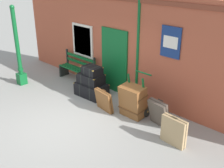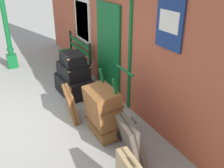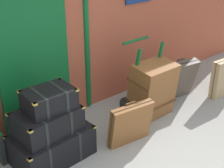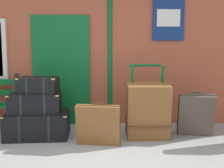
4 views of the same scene
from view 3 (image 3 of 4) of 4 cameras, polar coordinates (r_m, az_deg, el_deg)
The scene contains 8 objects.
brick_facade at distance 4.86m, azimuth -10.05°, elevation 11.69°, with size 10.40×0.35×3.20m.
steamer_trunk_base at distance 4.34m, azimuth -10.69°, elevation -10.59°, with size 1.04×0.71×0.43m.
steamer_trunk_middle at distance 4.13m, azimuth -11.51°, elevation -6.51°, with size 0.85×0.61×0.33m.
steamer_trunk_top at distance 4.01m, azimuth -11.21°, elevation -2.70°, with size 0.62×0.46×0.27m.
porters_trolley at distance 5.31m, azimuth 5.74°, elevation -2.16°, with size 0.71×0.60×1.20m.
large_brown_trunk at distance 5.12m, azimuth 7.23°, elevation -0.99°, with size 0.70×0.53×0.92m.
suitcase_charcoal at distance 5.79m, azimuth 12.12°, elevation 0.85°, with size 0.61×0.42×0.75m.
suitcase_tan at distance 4.49m, azimuth 3.33°, elevation -7.14°, with size 0.68×0.30×0.65m.
Camera 3 is at (-2.40, -1.48, 2.75)m, focal length 51.12 mm.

